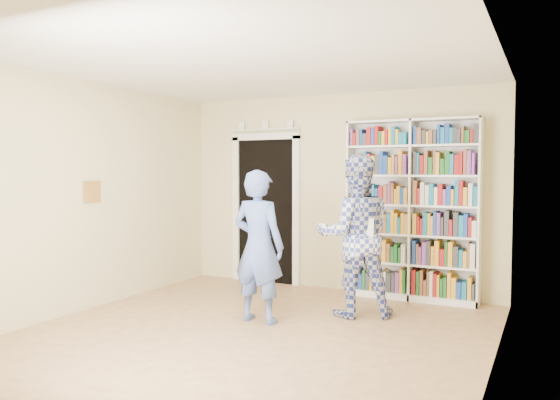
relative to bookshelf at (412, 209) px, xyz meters
The scene contains 11 objects.
floor 2.83m from the bookshelf, 114.67° to the right, with size 5.00×5.00×0.00m, color #916546.
ceiling 3.01m from the bookshelf, 114.67° to the right, with size 5.00×5.00×0.00m, color white.
wall_back 1.10m from the bookshelf, behind, with size 4.50×4.50×0.00m, color beige.
wall_left 4.07m from the bookshelf, 144.83° to the right, with size 5.00×5.00×0.00m, color beige.
wall_right 2.63m from the bookshelf, 63.41° to the right, with size 5.00×5.00×0.00m, color beige.
bookshelf is the anchor object (origin of this frame).
doorway 2.18m from the bookshelf, behind, with size 1.10×0.08×2.43m.
wall_art 3.95m from the bookshelf, 147.04° to the right, with size 0.03×0.25×0.25m, color brown.
man_blue 2.21m from the bookshelf, 124.74° to the right, with size 0.60×0.40×1.65m, color #516CB5.
man_plaid 1.17m from the bookshelf, 109.90° to the right, with size 0.88×0.69×1.82m, color #314097.
paper_sheet 1.29m from the bookshelf, 100.31° to the right, with size 0.21×0.01×0.29m, color white.
Camera 1 is at (2.66, -4.60, 1.64)m, focal length 35.00 mm.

